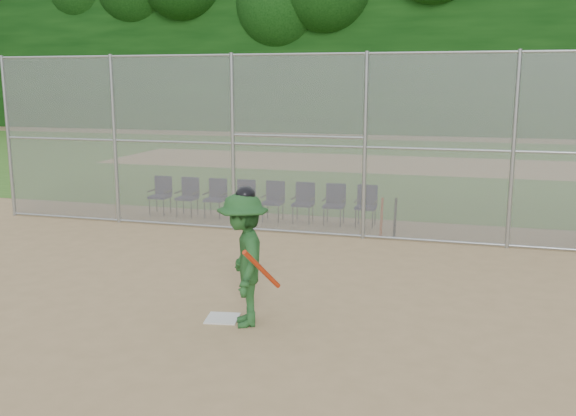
# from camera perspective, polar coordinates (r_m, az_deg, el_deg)

# --- Properties ---
(ground) EXTENTS (100.00, 100.00, 0.00)m
(ground) POSITION_cam_1_polar(r_m,az_deg,el_deg) (9.75, -4.05, -9.13)
(ground) COLOR tan
(ground) RESTS_ON ground
(grass_strip) EXTENTS (100.00, 100.00, 0.00)m
(grass_strip) POSITION_cam_1_polar(r_m,az_deg,el_deg) (26.98, 9.00, 3.89)
(grass_strip) COLOR #34651E
(grass_strip) RESTS_ON ground
(dirt_patch_far) EXTENTS (24.00, 24.00, 0.00)m
(dirt_patch_far) POSITION_cam_1_polar(r_m,az_deg,el_deg) (26.98, 9.00, 3.89)
(dirt_patch_far) COLOR tan
(dirt_patch_far) RESTS_ON ground
(backstop_fence) EXTENTS (16.09, 0.09, 4.00)m
(backstop_fence) POSITION_cam_1_polar(r_m,az_deg,el_deg) (14.01, 2.80, 5.81)
(backstop_fence) COLOR gray
(backstop_fence) RESTS_ON ground
(treeline) EXTENTS (81.00, 60.00, 11.00)m
(treeline) POSITION_cam_1_polar(r_m,az_deg,el_deg) (28.84, 9.84, 15.27)
(treeline) COLOR black
(treeline) RESTS_ON ground
(home_plate) EXTENTS (0.52, 0.52, 0.02)m
(home_plate) POSITION_cam_1_polar(r_m,az_deg,el_deg) (9.47, -5.85, -9.73)
(home_plate) COLOR silver
(home_plate) RESTS_ON ground
(batter_at_plate) EXTENTS (1.15, 1.40, 1.98)m
(batter_at_plate) POSITION_cam_1_polar(r_m,az_deg,el_deg) (8.96, -3.98, -4.53)
(batter_at_plate) COLOR #205022
(batter_at_plate) RESTS_ON ground
(spare_bats) EXTENTS (0.36, 0.23, 0.85)m
(spare_bats) POSITION_cam_1_polar(r_m,az_deg,el_deg) (14.39, 8.91, -0.80)
(spare_bats) COLOR #D84C14
(spare_bats) RESTS_ON ground
(chair_0) EXTENTS (0.54, 0.52, 0.96)m
(chair_0) POSITION_cam_1_polar(r_m,az_deg,el_deg) (16.88, -11.33, 1.09)
(chair_0) COLOR black
(chair_0) RESTS_ON ground
(chair_1) EXTENTS (0.54, 0.52, 0.96)m
(chair_1) POSITION_cam_1_polar(r_m,az_deg,el_deg) (16.55, -8.97, 0.97)
(chair_1) COLOR black
(chair_1) RESTS_ON ground
(chair_2) EXTENTS (0.54, 0.52, 0.96)m
(chair_2) POSITION_cam_1_polar(r_m,az_deg,el_deg) (16.24, -6.52, 0.84)
(chair_2) COLOR black
(chair_2) RESTS_ON ground
(chair_3) EXTENTS (0.54, 0.52, 0.96)m
(chair_3) POSITION_cam_1_polar(r_m,az_deg,el_deg) (15.97, -3.98, 0.71)
(chair_3) COLOR black
(chair_3) RESTS_ON ground
(chair_4) EXTENTS (0.54, 0.52, 0.96)m
(chair_4) POSITION_cam_1_polar(r_m,az_deg,el_deg) (15.73, -1.36, 0.58)
(chair_4) COLOR black
(chair_4) RESTS_ON ground
(chair_5) EXTENTS (0.54, 0.52, 0.96)m
(chair_5) POSITION_cam_1_polar(r_m,az_deg,el_deg) (15.53, 1.34, 0.43)
(chair_5) COLOR black
(chair_5) RESTS_ON ground
(chair_6) EXTENTS (0.54, 0.52, 0.96)m
(chair_6) POSITION_cam_1_polar(r_m,az_deg,el_deg) (15.36, 4.10, 0.29)
(chair_6) COLOR black
(chair_6) RESTS_ON ground
(chair_7) EXTENTS (0.54, 0.52, 0.96)m
(chair_7) POSITION_cam_1_polar(r_m,az_deg,el_deg) (15.23, 6.92, 0.14)
(chair_7) COLOR black
(chair_7) RESTS_ON ground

